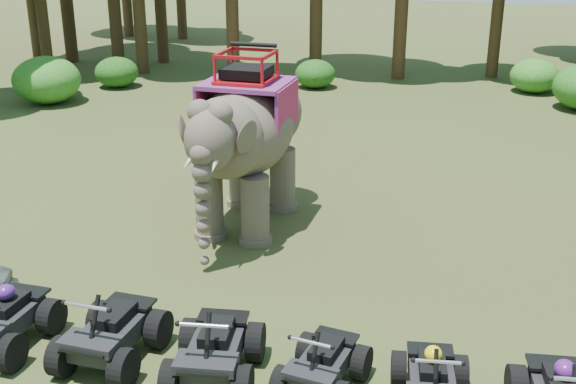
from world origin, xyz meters
name	(u,v)px	position (x,y,z in m)	size (l,w,h in m)	color
ground	(272,308)	(0.00, 0.00, 0.00)	(110.00, 110.00, 0.00)	#47381E
elephant	(247,139)	(-1.66, 3.80, 2.09)	(2.19, 4.98, 4.19)	#50463A
atv_0	(2,311)	(-4.08, -2.33, 0.67)	(1.31, 1.80, 1.33)	black
atv_1	(110,323)	(-2.11, -2.26, 0.69)	(1.35, 1.86, 1.38)	black
atv_2	(214,341)	(-0.28, -2.34, 0.69)	(1.35, 1.86, 1.38)	black
atv_3	(323,356)	(1.42, -2.17, 0.58)	(1.15, 1.57, 1.17)	black
atv_4	(433,374)	(3.08, -2.23, 0.59)	(1.17, 1.60, 1.18)	black
tree_28	(41,1)	(-15.36, 17.36, 3.47)	(4.85, 4.85, 6.93)	#195114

